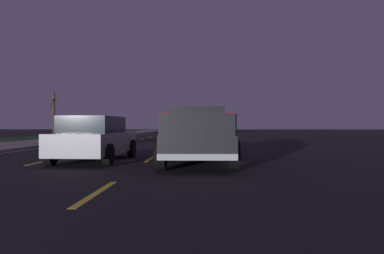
# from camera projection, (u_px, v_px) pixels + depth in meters

# --- Properties ---
(ground) EXTENTS (144.00, 144.00, 0.00)m
(ground) POSITION_uv_depth(u_px,v_px,m) (158.00, 140.00, 28.02)
(ground) COLOR black
(sidewalk_shoulder) EXTENTS (108.00, 4.00, 0.12)m
(sidewalk_shoulder) POSITION_uv_depth(u_px,v_px,m) (69.00, 139.00, 28.26)
(sidewalk_shoulder) COLOR gray
(sidewalk_shoulder) RESTS_ON ground
(grass_verge) EXTENTS (108.00, 6.00, 0.01)m
(grass_verge) POSITION_uv_depth(u_px,v_px,m) (10.00, 140.00, 28.43)
(grass_verge) COLOR #1E3819
(grass_verge) RESTS_ON ground
(lane_markings) EXTENTS (108.00, 7.04, 0.01)m
(lane_markings) POSITION_uv_depth(u_px,v_px,m) (129.00, 139.00, 31.22)
(lane_markings) COLOR yellow
(lane_markings) RESTS_ON ground
(pickup_truck) EXTENTS (5.46, 2.35, 1.87)m
(pickup_truck) POSITION_uv_depth(u_px,v_px,m) (197.00, 135.00, 11.42)
(pickup_truck) COLOR #232328
(pickup_truck) RESTS_ON ground
(sedan_black) EXTENTS (4.43, 2.07, 1.54)m
(sedan_black) POSITION_uv_depth(u_px,v_px,m) (86.00, 132.00, 21.53)
(sedan_black) COLOR black
(sedan_black) RESTS_ON ground
(sedan_silver) EXTENTS (4.45, 2.10, 1.54)m
(sedan_silver) POSITION_uv_depth(u_px,v_px,m) (95.00, 138.00, 11.81)
(sedan_silver) COLOR #B2B5BA
(sedan_silver) RESTS_ON ground
(bare_tree_far) EXTENTS (1.37, 1.24, 4.78)m
(bare_tree_far) POSITION_uv_depth(u_px,v_px,m) (54.00, 113.00, 36.82)
(bare_tree_far) COLOR #423323
(bare_tree_far) RESTS_ON ground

